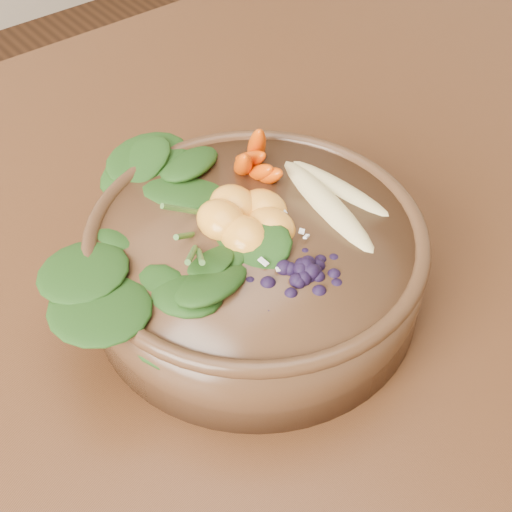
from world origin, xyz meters
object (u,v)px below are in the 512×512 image
Objects in this scene: stoneware_bowl at (256,265)px; dining_table at (76,453)px; mandarin_cluster at (247,206)px; kale_heap at (173,192)px; blueberry_pile at (301,257)px; carrot_cluster at (258,128)px; banana_halves at (334,183)px.

dining_table is at bearing 172.57° from stoneware_bowl.
stoneware_bowl is 0.05m from mandarin_cluster.
stoneware_bowl is 1.53× the size of kale_heap.
kale_heap is at bearing 132.10° from mandarin_cluster.
kale_heap is at bearing 105.69° from blueberry_pile.
blueberry_pile is at bearing -93.25° from stoneware_bowl.
banana_halves is (0.02, -0.07, -0.02)m from carrot_cluster.
kale_heap is at bearing 120.75° from stoneware_bowl.
banana_halves is (0.24, -0.03, 0.17)m from dining_table.
dining_table is at bearing 155.82° from blueberry_pile.
mandarin_cluster is at bearing 84.62° from blueberry_pile.
carrot_cluster is 0.07m from banana_halves.
banana_halves is at bearing -15.86° from mandarin_cluster.
banana_halves is at bearing -6.21° from dining_table.
blueberry_pile is at bearing -141.51° from banana_halves.
blueberry_pile is (-0.00, -0.05, 0.05)m from stoneware_bowl.
carrot_cluster is at bearing 50.19° from stoneware_bowl.
mandarin_cluster is at bearing -2.18° from dining_table.
kale_heap is 2.37× the size of carrot_cluster.
stoneware_bowl is 0.07m from blueberry_pile.
banana_halves is (0.07, -0.00, 0.05)m from stoneware_bowl.
carrot_cluster is 0.87× the size of mandarin_cluster.
carrot_cluster is 0.60× the size of blueberry_pile.
dining_table is 0.25m from mandarin_cluster.
dining_table is 9.60× the size of kale_heap.
blueberry_pile is (-0.06, -0.12, -0.02)m from carrot_cluster.
banana_halves is at bearing 32.37° from blueberry_pile.
mandarin_cluster is at bearing 170.25° from banana_halves.
banana_halves is (0.11, -0.06, -0.01)m from kale_heap.
stoneware_bowl reaches higher than dining_table.
carrot_cluster is (0.05, 0.06, 0.07)m from stoneware_bowl.
dining_table is 11.26× the size of banana_halves.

